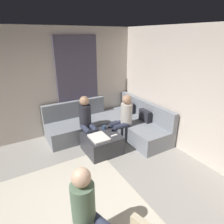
% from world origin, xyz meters
% --- Properties ---
extents(wall_back, '(6.00, 0.12, 2.70)m').
position_xyz_m(wall_back, '(0.00, 2.94, 1.35)').
color(wall_back, beige).
rests_on(wall_back, ground_plane).
extents(wall_left, '(0.12, 6.00, 2.70)m').
position_xyz_m(wall_left, '(-2.94, 0.00, 1.35)').
color(wall_left, beige).
rests_on(wall_left, ground_plane).
extents(curtain_panel, '(0.06, 1.10, 2.50)m').
position_xyz_m(curtain_panel, '(-2.84, 1.30, 1.25)').
color(curtain_panel, '#595166').
rests_on(curtain_panel, ground_plane).
extents(area_rug, '(2.60, 2.20, 0.01)m').
position_xyz_m(area_rug, '(-0.20, 0.10, 0.01)').
color(area_rug, beige).
rests_on(area_rug, ground_plane).
extents(sectional_couch, '(2.10, 2.55, 0.87)m').
position_xyz_m(sectional_couch, '(-2.08, 1.88, 0.28)').
color(sectional_couch, gray).
rests_on(sectional_couch, ground_plane).
extents(ottoman, '(0.76, 0.76, 0.42)m').
position_xyz_m(ottoman, '(-1.48, 1.27, 0.21)').
color(ottoman, '#333338').
rests_on(ottoman, ground_plane).
extents(folded_blanket, '(0.44, 0.36, 0.04)m').
position_xyz_m(folded_blanket, '(-1.38, 1.15, 0.44)').
color(folded_blanket, white).
rests_on(folded_blanket, ottoman).
extents(coffee_mug, '(0.08, 0.08, 0.10)m').
position_xyz_m(coffee_mug, '(-1.70, 1.45, 0.47)').
color(coffee_mug, '#334C72').
rests_on(coffee_mug, ottoman).
extents(game_remote, '(0.05, 0.15, 0.02)m').
position_xyz_m(game_remote, '(-1.30, 1.49, 0.43)').
color(game_remote, white).
rests_on(game_remote, ottoman).
extents(person_on_couch_back, '(0.30, 0.60, 1.20)m').
position_xyz_m(person_on_couch_back, '(-1.62, 1.93, 0.66)').
color(person_on_couch_back, '#2D3347').
rests_on(person_on_couch_back, ground_plane).
extents(person_on_couch_side, '(0.60, 0.30, 1.20)m').
position_xyz_m(person_on_couch_side, '(-1.93, 1.13, 0.66)').
color(person_on_couch_side, '#2D3347').
rests_on(person_on_couch_side, ground_plane).
extents(person_on_armchair, '(0.61, 0.41, 1.18)m').
position_xyz_m(person_on_armchair, '(0.38, 0.14, 0.64)').
color(person_on_armchair, '#2D3347').
rests_on(person_on_armchair, ground_plane).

